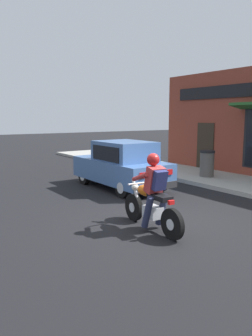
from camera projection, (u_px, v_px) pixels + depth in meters
The scene contains 5 objects.
ground_plane at pixel (160, 220), 7.55m from camera, with size 80.00×80.00×0.00m, color black.
sidewalk_curb at pixel (203, 176), 12.66m from camera, with size 2.60×22.00×0.14m, color #9E9B93.
motorcycle_with_rider at pixel (152, 198), 6.80m from camera, with size 0.59×2.02×1.62m.
car_hatchback at pixel (121, 165), 10.83m from camera, with size 1.65×3.79×1.57m.
trash_bin at pixel (207, 163), 12.22m from camera, with size 0.56×0.56×0.98m.
Camera 1 is at (-4.83, -5.50, 2.35)m, focal length 35.00 mm.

